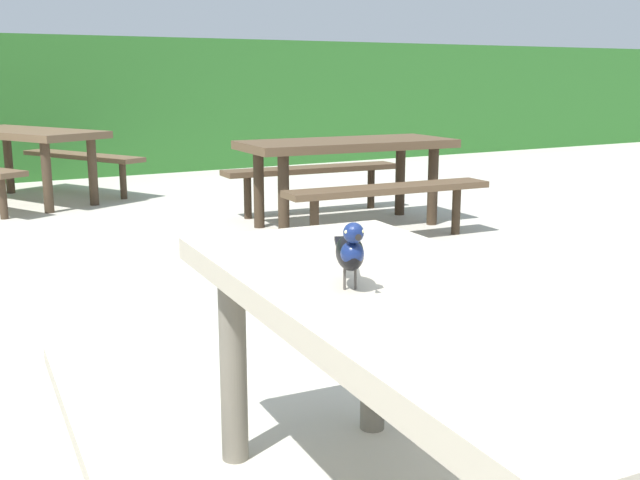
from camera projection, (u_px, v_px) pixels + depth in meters
The scene contains 4 objects.
picnic_table_foreground at pixel (418, 359), 1.98m from camera, with size 1.82×1.86×0.74m.
bird_grackle at pixel (350, 251), 1.93m from camera, with size 0.15×0.27×0.18m.
picnic_table_mid_left at pixel (25, 148), 7.74m from camera, with size 2.25×2.26×0.74m.
picnic_table_mid_right at pixel (347, 162), 6.50m from camera, with size 1.85×1.80×0.74m.
Camera 1 is at (-0.98, -1.33, 1.28)m, focal length 42.97 mm.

